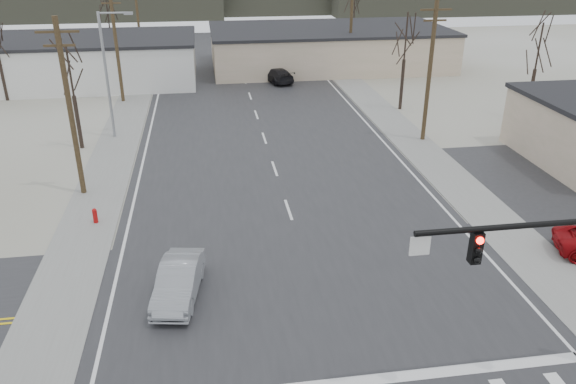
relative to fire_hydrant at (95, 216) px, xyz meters
name	(u,v)px	position (x,y,z in m)	size (l,w,h in m)	color
ground	(317,295)	(10.20, -8.00, -0.45)	(140.00, 140.00, 0.00)	silver
main_road	(273,163)	(10.20, 7.00, -0.43)	(18.00, 110.00, 0.05)	#29282B
cross_road	(317,294)	(10.20, -8.00, -0.43)	(90.00, 10.00, 0.04)	#29282B
sidewalk_left	(117,146)	(-0.40, 12.00, -0.42)	(3.00, 90.00, 0.06)	gray
sidewalk_right	(402,131)	(20.80, 12.00, -0.42)	(3.00, 90.00, 0.06)	gray
fire_hydrant	(95,216)	(0.00, 0.00, 0.00)	(0.24, 0.24, 0.87)	#A50C0C
building_left_far	(84,60)	(-5.80, 32.00, 1.80)	(22.30, 12.30, 4.50)	silver
building_right_far	(328,47)	(20.20, 36.00, 1.70)	(26.30, 14.30, 4.30)	beige
upole_left_b	(70,107)	(-1.30, 4.00, 4.77)	(2.20, 0.30, 10.00)	#463720
upole_left_c	(116,43)	(-1.30, 24.00, 4.77)	(2.20, 0.30, 10.00)	#463720
upole_left_d	(137,13)	(-1.30, 44.00, 4.77)	(2.20, 0.30, 10.00)	#463720
upole_right_a	(430,69)	(21.70, 10.00, 4.77)	(2.20, 0.30, 10.00)	#463720
upole_right_b	(351,24)	(21.70, 32.00, 4.77)	(2.20, 0.30, 10.00)	#463720
streetlight_main	(109,69)	(-0.60, 14.00, 4.64)	(2.40, 0.25, 9.00)	gray
tree_left_near	(70,74)	(-2.80, 12.00, 4.78)	(3.30, 3.30, 7.35)	#2F231C
tree_right_mid	(406,39)	(22.70, 18.00, 5.48)	(3.74, 3.74, 8.33)	#2F231C
tree_left_far	(107,11)	(-3.80, 38.00, 5.83)	(3.96, 3.96, 8.82)	#2F231C
tree_right_far	(354,6)	(25.20, 44.00, 5.13)	(3.52, 3.52, 7.84)	#2F231C
tree_lot	(539,49)	(32.20, 14.00, 5.13)	(3.52, 3.52, 7.84)	#2F231C
sedan_crossing	(179,281)	(4.51, -7.29, 0.33)	(1.55, 4.44, 1.46)	gray
car_far_a	(277,75)	(13.39, 29.03, 0.31)	(2.00, 4.91, 1.43)	black
car_far_b	(225,51)	(8.74, 42.82, 0.33)	(1.74, 4.31, 1.47)	black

